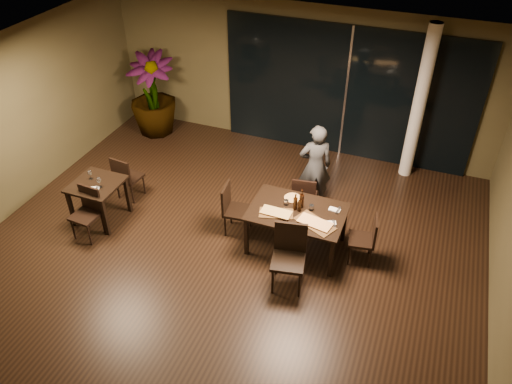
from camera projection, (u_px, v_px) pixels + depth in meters
The scene contains 30 objects.
ground at pixel (220, 263), 7.93m from camera, with size 8.00×8.00×0.00m, color black.
wall_back at pixel (299, 77), 10.08m from camera, with size 8.00×0.10×3.00m, color #474126.
ceiling at pixel (210, 87), 6.14m from camera, with size 8.00×8.00×0.04m, color silver.
window_panel at pixel (346, 94), 9.81m from camera, with size 5.00×0.06×2.70m, color black.
column at pixel (419, 105), 9.09m from camera, with size 0.24×0.24×3.00m, color white.
main_table at pixel (297, 215), 7.84m from camera, with size 1.50×1.00×0.75m.
side_table at pixel (97, 189), 8.48m from camera, with size 0.80×0.80×0.75m.
chair_main_far at pixel (304, 196), 8.54m from camera, with size 0.46×0.46×0.88m.
chair_main_near at pixel (289, 253), 7.29m from camera, with size 0.56×0.56×1.04m.
chair_main_left at pixel (233, 207), 8.27m from camera, with size 0.47×0.47×0.91m.
chair_main_right at pixel (367, 237), 7.72m from camera, with size 0.45×0.45×0.85m.
chair_side_far at pixel (126, 176), 9.01m from camera, with size 0.46×0.46×0.89m.
chair_side_near at pixel (88, 210), 8.22m from camera, with size 0.45×0.45×0.90m.
diner at pixel (315, 166), 8.74m from camera, with size 0.54×0.36×1.59m, color #313336.
potted_plant at pixel (152, 94), 10.79m from camera, with size 0.99×0.99×1.81m, color #1C4B19.
pizza_board_left at pixel (276, 213), 7.74m from camera, with size 0.53×0.26×0.01m, color #493017.
pizza_board_right at pixel (315, 224), 7.54m from camera, with size 0.62×0.31×0.01m, color #462E16.
oblong_pizza_left at pixel (276, 212), 7.73m from camera, with size 0.45×0.21×0.02m, color maroon, non-canonical shape.
oblong_pizza_right at pixel (315, 223), 7.53m from camera, with size 0.50×0.23×0.02m, color maroon, non-canonical shape.
round_pizza at pixel (293, 198), 8.05m from camera, with size 0.26×0.26×0.01m, color red.
bottle_a at pixel (295, 202), 7.75m from camera, with size 0.06×0.06×0.29m, color black, non-canonical shape.
bottle_b at pixel (300, 204), 7.73m from camera, with size 0.06×0.06×0.26m, color black, non-canonical shape.
bottle_c at pixel (302, 199), 7.78m from camera, with size 0.07×0.07×0.33m, color black, non-canonical shape.
tumbler_left at pixel (286, 202), 7.90m from camera, with size 0.07×0.07×0.09m, color white.
tumbler_right at pixel (311, 208), 7.80m from camera, with size 0.08×0.08×0.09m, color white.
napkin_near at pixel (330, 223), 7.55m from camera, with size 0.18×0.10×0.01m, color white.
napkin_far at pixel (334, 210), 7.81m from camera, with size 0.18×0.10×0.01m, color white.
wine_glass_a at pixel (90, 175), 8.46m from camera, with size 0.07×0.07×0.16m, color white, non-canonical shape.
wine_glass_b at pixel (99, 183), 8.26m from camera, with size 0.08×0.08×0.18m, color white, non-canonical shape.
side_napkin at pixel (94, 189), 8.26m from camera, with size 0.18×0.11×0.01m, color silver.
Camera 1 is at (2.58, -5.12, 5.63)m, focal length 35.00 mm.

